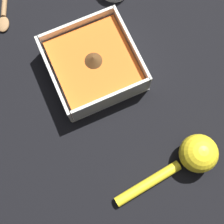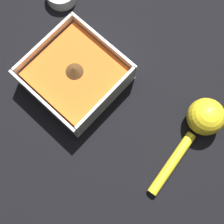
% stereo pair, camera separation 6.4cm
% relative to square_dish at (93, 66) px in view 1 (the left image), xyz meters
% --- Properties ---
extents(ground_plane, '(4.00, 4.00, 0.00)m').
position_rel_square_dish_xyz_m(ground_plane, '(0.01, -0.00, -0.03)').
color(ground_plane, black).
extents(square_dish, '(0.18, 0.18, 0.07)m').
position_rel_square_dish_xyz_m(square_dish, '(0.00, 0.00, 0.00)').
color(square_dish, silver).
rests_on(square_dish, ground_plane).
extents(lemon_squeezer, '(0.08, 0.23, 0.08)m').
position_rel_square_dish_xyz_m(lemon_squeezer, '(-0.26, -0.10, 0.01)').
color(lemon_squeezer, yellow).
rests_on(lemon_squeezer, ground_plane).
extents(wooden_spoon, '(0.18, 0.09, 0.01)m').
position_rel_square_dish_xyz_m(wooden_spoon, '(0.25, 0.12, -0.02)').
color(wooden_spoon, olive).
rests_on(wooden_spoon, ground_plane).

